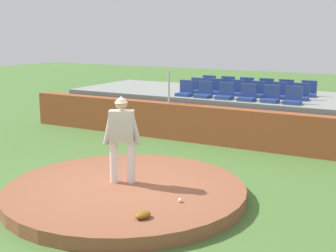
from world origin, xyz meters
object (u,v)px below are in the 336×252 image
Objects in this scene: stadium_chair_9 at (257,92)px; stadium_chair_1 at (204,92)px; baseball at (180,200)px; stadium_chair_7 at (216,89)px; pitcher at (122,133)px; stadium_chair_17 at (308,91)px; stadium_chair_16 at (285,90)px; stadium_chair_2 at (225,94)px; stadium_chair_13 at (227,86)px; stadium_chair_12 at (208,85)px; fielding_glove at (143,215)px; stadium_chair_0 at (185,91)px; stadium_chair_8 at (236,91)px; stadium_chair_14 at (246,88)px; stadium_chair_3 at (248,95)px; stadium_chair_5 at (293,98)px; stadium_chair_4 at (271,97)px; stadium_chair_15 at (265,89)px; stadium_chair_11 at (300,95)px; stadium_chair_6 at (197,88)px; stadium_chair_10 at (279,93)px.

stadium_chair_1 is at bearing 31.92° from stadium_chair_9.
stadium_chair_7 reaches higher than baseball.
pitcher is 3.54× the size of stadium_chair_17.
pitcher is 7.74m from stadium_chair_16.
stadium_chair_1 is 1.00× the size of stadium_chair_2.
stadium_chair_2 is 1.00× the size of stadium_chair_13.
pitcher is 6.77m from stadium_chair_9.
pitcher is 7.86m from stadium_chair_12.
fielding_glove is 0.60× the size of stadium_chair_17.
stadium_chair_9 is 1.70m from stadium_chair_13.
stadium_chair_7 is 2.27m from stadium_chair_16.
stadium_chair_0 and stadium_chair_16 have the same top height.
stadium_chair_2 is 0.91m from stadium_chair_8.
stadium_chair_16 is at bearing 179.56° from stadium_chair_14.
stadium_chair_14 is at bearing 101.98° from baseball.
stadium_chair_14 is at bearing -0.44° from stadium_chair_16.
stadium_chair_5 is at bearing -179.07° from stadium_chair_3.
stadium_chair_0 is 1.00× the size of stadium_chair_8.
stadium_chair_5 is (0.66, -0.02, 0.00)m from stadium_chair_4.
baseball is 0.15× the size of stadium_chair_15.
pitcher is 3.54× the size of stadium_chair_1.
stadium_chair_3 is 0.90m from stadium_chair_9.
stadium_chair_8 is 2.06m from stadium_chair_11.
stadium_chair_2 is 2.09m from stadium_chair_5.
stadium_chair_1 is (-2.44, 6.27, 1.08)m from baseball.
fielding_glove is 0.60× the size of stadium_chair_15.
stadium_chair_0 is 1.00× the size of stadium_chair_2.
stadium_chair_0 reaches higher than baseball.
stadium_chair_5 and stadium_chair_8 have the same top height.
stadium_chair_5 is 2.73m from stadium_chair_14.
stadium_chair_3 and stadium_chair_14 have the same top height.
stadium_chair_10 is (2.82, 0.02, 0.00)m from stadium_chair_6.
stadium_chair_3 is 2.83m from stadium_chair_12.
stadium_chair_4 is 1.00× the size of stadium_chair_7.
baseball is 8.77m from stadium_chair_12.
stadium_chair_16 is (1.36, -0.01, 0.00)m from stadium_chair_14.
stadium_chair_5 and stadium_chair_13 have the same top height.
pitcher reaches higher than stadium_chair_13.
stadium_chair_4 is at bearing 139.70° from stadium_chair_13.
stadium_chair_10 is at bearing 92.46° from stadium_chair_16.
stadium_chair_7 is 1.00× the size of stadium_chair_11.
stadium_chair_1 is at bearing 68.04° from stadium_chair_14.
stadium_chair_15 is (-0.83, 9.03, 1.06)m from fielding_glove.
stadium_chair_5 is at bearing 46.19° from pitcher.
stadium_chair_10 is 1.00× the size of stadium_chair_15.
stadium_chair_3 and stadium_chair_5 have the same top height.
baseball is 7.47m from stadium_chair_8.
stadium_chair_3 and stadium_chair_16 have the same top height.
stadium_chair_9 and stadium_chair_11 have the same top height.
stadium_chair_8 is 1.71m from stadium_chair_12.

